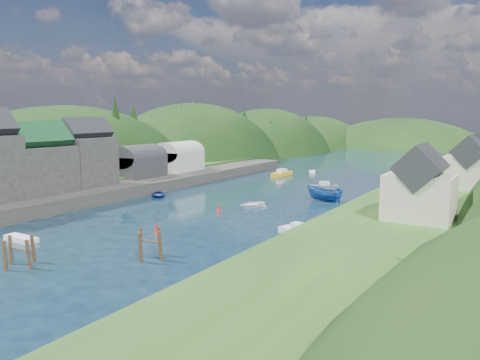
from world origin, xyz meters
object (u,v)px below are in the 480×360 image
Objects in this scene: piling_cluster_near at (19,255)px; channel_buoy_near at (156,229)px; piling_cluster_far at (150,247)px; channel_buoy_far at (219,209)px.

piling_cluster_near reaches higher than channel_buoy_near.
piling_cluster_far is 9.69m from channel_buoy_near.
channel_buoy_near is (2.61, 15.63, -0.61)m from piling_cluster_near.
piling_cluster_near is 11.87m from piling_cluster_far.
piling_cluster_far is at bearing 43.02° from piling_cluster_near.
channel_buoy_far is (-6.60, 21.10, -0.72)m from piling_cluster_far.
piling_cluster_near is 3.07× the size of channel_buoy_far.
channel_buoy_near is (-6.07, 7.53, -0.72)m from piling_cluster_far.
channel_buoy_far is (-0.54, 13.57, 0.00)m from channel_buoy_near.
piling_cluster_far reaches higher than piling_cluster_near.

